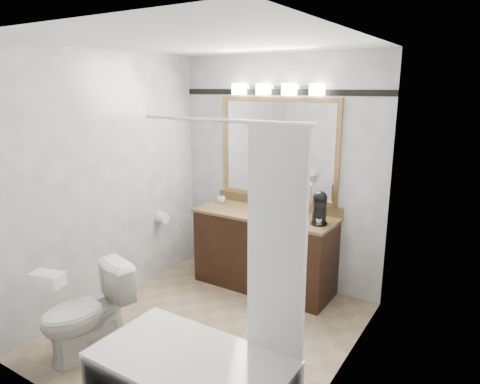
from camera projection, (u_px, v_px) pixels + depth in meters
name	position (u px, v px, depth m)	size (l,w,h in m)	color
room	(207.00, 197.00, 3.61)	(2.42, 2.62, 2.52)	gray
vanity	(264.00, 249.00, 4.64)	(1.53, 0.58, 0.97)	black
mirror	(278.00, 149.00, 4.60)	(1.40, 0.04, 1.10)	#A27B49
vanity_light_bar	(276.00, 89.00, 4.41)	(1.02, 0.14, 0.12)	silver
accent_stripe	(279.00, 92.00, 4.47)	(2.40, 0.01, 0.06)	black
bathtub	(196.00, 379.00, 2.82)	(1.30, 0.75, 1.96)	white
tp_roll	(162.00, 218.00, 4.88)	(0.12, 0.12, 0.11)	white
toilet	(87.00, 312.00, 3.48)	(0.41, 0.72, 0.74)	white
tissue_box	(48.00, 279.00, 3.13)	(0.24, 0.13, 0.10)	white
coffee_maker	(320.00, 206.00, 4.18)	(0.18, 0.21, 0.32)	black
cup_left	(221.00, 200.00, 4.93)	(0.09, 0.09, 0.07)	white
soap_bottle_a	(254.00, 202.00, 4.76)	(0.05, 0.05, 0.12)	white
soap_bottle_b	(290.00, 209.00, 4.55)	(0.07, 0.07, 0.08)	white
soap_bar	(281.00, 211.00, 4.57)	(0.08, 0.05, 0.02)	beige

